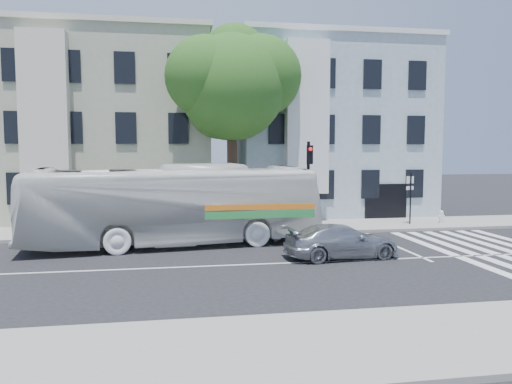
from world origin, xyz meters
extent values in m
plane|color=black|center=(0.00, 0.00, 0.00)|extent=(120.00, 120.00, 0.00)
cube|color=gray|center=(0.00, 8.00, 0.07)|extent=(80.00, 4.00, 0.15)
cube|color=gray|center=(0.00, -8.00, 0.07)|extent=(80.00, 4.00, 0.15)
cube|color=#AEAF93|center=(-7.00, 15.00, 5.50)|extent=(12.00, 10.00, 11.00)
cube|color=#94A8B0|center=(7.00, 15.00, 5.50)|extent=(12.00, 10.00, 11.00)
cylinder|color=#2D2116|center=(0.00, 8.50, 2.60)|extent=(0.56, 0.56, 5.20)
sphere|color=#143F14|center=(0.00, 8.50, 7.50)|extent=(5.60, 5.60, 5.60)
sphere|color=#143F14|center=(1.60, 8.90, 8.20)|extent=(4.40, 4.40, 4.40)
sphere|color=#143F14|center=(-1.40, 8.20, 8.00)|extent=(4.20, 4.20, 4.20)
sphere|color=#143F14|center=(0.30, 9.70, 9.20)|extent=(3.80, 3.80, 3.80)
sphere|color=#143F14|center=(-0.60, 9.10, 6.50)|extent=(3.40, 3.40, 3.40)
imported|color=silver|center=(-3.09, 4.25, 1.80)|extent=(4.56, 13.21, 3.61)
imported|color=#A8AAAF|center=(3.35, 0.55, 0.66)|extent=(2.21, 4.68, 1.32)
cylinder|color=black|center=(3.63, 6.49, 2.33)|extent=(0.16, 0.16, 4.65)
cube|color=black|center=(3.63, 6.24, 3.99)|extent=(0.35, 0.30, 0.94)
sphere|color=red|center=(3.63, 6.11, 4.26)|extent=(0.18, 0.18, 0.18)
cylinder|color=white|center=(3.63, 6.34, 2.88)|extent=(0.48, 0.12, 0.49)
cylinder|color=silver|center=(11.66, 7.60, 0.44)|extent=(0.23, 0.23, 0.57)
sphere|color=silver|center=(11.66, 7.60, 0.75)|extent=(0.21, 0.21, 0.21)
cylinder|color=silver|center=(11.66, 7.60, 0.51)|extent=(0.40, 0.20, 0.13)
cylinder|color=black|center=(9.73, 7.51, 1.56)|extent=(0.08, 0.08, 2.83)
cube|color=white|center=(9.73, 7.61, 2.58)|extent=(0.50, 0.19, 0.40)
cube|color=white|center=(9.73, 7.61, 2.13)|extent=(0.50, 0.19, 0.20)
camera|label=1|loc=(-3.20, -17.94, 4.26)|focal=35.00mm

